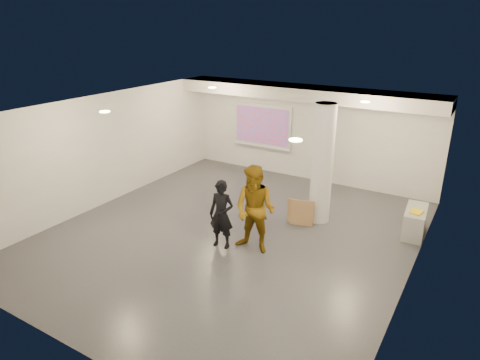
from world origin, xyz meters
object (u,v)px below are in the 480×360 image
Objects in this scene: projection_screen at (262,126)px; credenza at (415,222)px; column at (322,164)px; man at (255,210)px; woman at (221,214)px.

credenza is (5.32, -2.20, -1.21)m from projection_screen.
column reaches higher than projection_screen.
credenza is 0.56× the size of man.
credenza is (2.22, 0.45, -1.18)m from column.
woman is at bearing -146.24° from credenza.
credenza is at bearing -22.46° from projection_screen.
projection_screen is 1.34× the size of woman.
man is at bearing -142.24° from credenza.
credenza is at bearing 42.03° from man.
credenza is 4.61m from woman.
projection_screen is at bearing 116.56° from man.
woman is (1.72, -5.04, -0.75)m from projection_screen.
man is (-2.88, -2.62, 0.66)m from credenza.
projection_screen is 1.07× the size of man.
woman is at bearing -71.16° from projection_screen.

